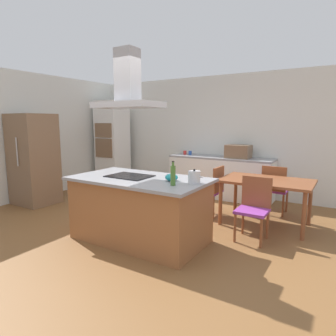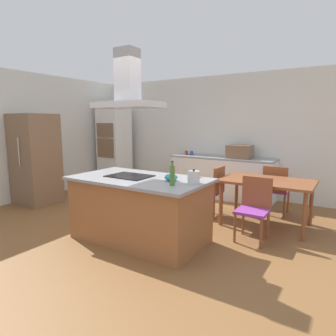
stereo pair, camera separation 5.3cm
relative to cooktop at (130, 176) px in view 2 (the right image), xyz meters
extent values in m
plane|color=brown|center=(0.17, 1.50, -0.91)|extent=(16.00, 16.00, 0.00)
cube|color=silver|center=(0.17, 3.25, 0.44)|extent=(7.20, 0.10, 2.70)
cube|color=silver|center=(-3.28, 1.00, 0.44)|extent=(0.10, 8.80, 2.70)
cube|color=#995B33|center=(0.17, 0.00, -0.48)|extent=(1.82, 0.97, 0.86)
cube|color=gray|center=(0.17, 0.00, -0.03)|extent=(1.92, 1.07, 0.04)
cube|color=black|center=(0.00, 0.00, 0.00)|extent=(0.60, 0.44, 0.01)
cylinder|color=silver|center=(0.98, 0.07, 0.07)|extent=(0.15, 0.15, 0.15)
sphere|color=black|center=(0.98, 0.07, 0.16)|extent=(0.03, 0.03, 0.03)
cone|color=silver|center=(1.08, 0.07, 0.08)|extent=(0.06, 0.03, 0.04)
cylinder|color=#47722D|center=(0.82, -0.18, 0.11)|extent=(0.06, 0.06, 0.24)
cylinder|color=#47722D|center=(0.82, -0.18, 0.26)|extent=(0.03, 0.03, 0.05)
cylinder|color=black|center=(0.82, -0.18, 0.29)|extent=(0.03, 0.03, 0.01)
ellipsoid|color=teal|center=(0.66, 0.05, 0.04)|extent=(0.17, 0.17, 0.09)
cube|color=white|center=(0.23, 2.88, -0.48)|extent=(2.28, 0.62, 0.86)
cube|color=gray|center=(0.23, 2.88, -0.03)|extent=(2.28, 0.62, 0.04)
cube|color=brown|center=(0.62, 2.88, 0.13)|extent=(0.50, 0.38, 0.28)
cylinder|color=red|center=(-0.67, 2.89, 0.04)|extent=(0.08, 0.08, 0.09)
cylinder|color=#2D56B2|center=(-0.54, 2.91, 0.04)|extent=(0.08, 0.08, 0.09)
cube|color=white|center=(-2.73, 2.65, 0.19)|extent=(0.70, 0.64, 2.20)
cube|color=brown|center=(-2.73, 2.32, 0.54)|extent=(0.56, 0.02, 0.36)
cube|color=brown|center=(-2.73, 2.32, 0.09)|extent=(0.56, 0.02, 0.48)
cube|color=brown|center=(-2.81, 0.40, 0.00)|extent=(0.80, 0.70, 1.82)
cylinder|color=beige|center=(-2.76, 0.03, 0.19)|extent=(0.02, 0.02, 0.55)
cube|color=brown|center=(1.53, 1.55, -0.18)|extent=(1.40, 0.90, 0.04)
cylinder|color=brown|center=(0.91, 1.18, -0.55)|extent=(0.06, 0.06, 0.71)
cylinder|color=brown|center=(2.15, 1.18, -0.55)|extent=(0.06, 0.06, 0.71)
cylinder|color=brown|center=(0.91, 1.92, -0.55)|extent=(0.06, 0.06, 0.71)
cylinder|color=brown|center=(2.15, 1.92, -0.55)|extent=(0.06, 0.06, 0.71)
cube|color=purple|center=(1.53, 2.30, -0.48)|extent=(0.42, 0.42, 0.04)
cube|color=brown|center=(1.53, 2.11, -0.24)|extent=(0.42, 0.04, 0.44)
cylinder|color=brown|center=(1.35, 2.48, -0.70)|extent=(0.04, 0.04, 0.41)
cylinder|color=brown|center=(1.71, 2.48, -0.70)|extent=(0.04, 0.04, 0.41)
cylinder|color=brown|center=(1.35, 2.12, -0.70)|extent=(0.04, 0.04, 0.41)
cylinder|color=brown|center=(1.71, 2.12, -0.70)|extent=(0.04, 0.04, 0.41)
cube|color=purple|center=(1.53, 0.80, -0.48)|extent=(0.42, 0.42, 0.04)
cube|color=brown|center=(1.53, 0.99, -0.24)|extent=(0.42, 0.04, 0.44)
cylinder|color=brown|center=(1.71, 0.62, -0.70)|extent=(0.04, 0.04, 0.41)
cylinder|color=brown|center=(1.35, 0.62, -0.70)|extent=(0.04, 0.04, 0.41)
cylinder|color=brown|center=(1.71, 0.98, -0.70)|extent=(0.04, 0.04, 0.41)
cylinder|color=brown|center=(1.35, 0.98, -0.70)|extent=(0.04, 0.04, 0.41)
cube|color=purple|center=(0.53, 1.55, -0.48)|extent=(0.42, 0.42, 0.04)
cube|color=brown|center=(0.72, 1.55, -0.24)|extent=(0.04, 0.42, 0.44)
cylinder|color=brown|center=(0.35, 1.37, -0.70)|extent=(0.04, 0.04, 0.41)
cylinder|color=brown|center=(0.35, 1.73, -0.70)|extent=(0.04, 0.04, 0.41)
cylinder|color=brown|center=(0.71, 1.37, -0.70)|extent=(0.04, 0.04, 0.41)
cylinder|color=brown|center=(0.71, 1.73, -0.70)|extent=(0.04, 0.04, 0.41)
cube|color=#ADADB2|center=(0.00, 0.00, 0.98)|extent=(0.90, 0.55, 0.08)
cube|color=#ADADB2|center=(0.00, 0.00, 1.37)|extent=(0.28, 0.24, 0.70)
camera|label=1|loc=(2.60, -3.17, 0.76)|focal=31.28mm
camera|label=2|loc=(2.64, -3.15, 0.76)|focal=31.28mm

